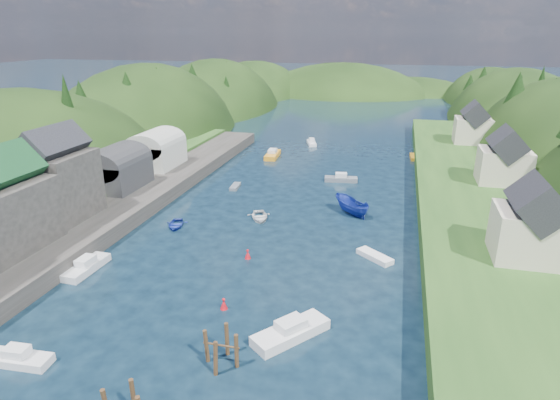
# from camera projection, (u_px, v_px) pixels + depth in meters

# --- Properties ---
(ground) EXTENTS (600.00, 600.00, 0.00)m
(ground) POSITION_uv_depth(u_px,v_px,m) (312.00, 179.00, 79.27)
(ground) COLOR black
(ground) RESTS_ON ground
(hillside_left) EXTENTS (44.00, 245.56, 52.00)m
(hillside_left) POSITION_uv_depth(u_px,v_px,m) (151.00, 168.00, 115.25)
(hillside_left) COLOR black
(hillside_left) RESTS_ON ground
(hillside_right) EXTENTS (36.00, 245.56, 48.00)m
(hillside_right) POSITION_uv_depth(u_px,v_px,m) (554.00, 195.00, 94.10)
(hillside_right) COLOR black
(hillside_right) RESTS_ON ground
(far_hills) EXTENTS (103.00, 68.00, 44.00)m
(far_hills) POSITION_uv_depth(u_px,v_px,m) (369.00, 119.00, 195.65)
(far_hills) COLOR black
(far_hills) RESTS_ON ground
(hill_trees) EXTENTS (91.73, 149.41, 12.52)m
(hill_trees) POSITION_uv_depth(u_px,v_px,m) (329.00, 102.00, 87.66)
(hill_trees) COLOR black
(hill_trees) RESTS_ON ground
(quay_left) EXTENTS (12.00, 110.00, 2.00)m
(quay_left) POSITION_uv_depth(u_px,v_px,m) (74.00, 228.00, 57.18)
(quay_left) COLOR #2D2B28
(quay_left) RESTS_ON ground
(terrace_left_grass) EXTENTS (12.00, 110.00, 2.50)m
(terrace_left_grass) POSITION_uv_depth(u_px,v_px,m) (26.00, 221.00, 58.72)
(terrace_left_grass) COLOR #234719
(terrace_left_grass) RESTS_ON ground
(boat_sheds) EXTENTS (7.00, 21.00, 7.50)m
(boat_sheds) POSITION_uv_depth(u_px,v_px,m) (137.00, 155.00, 73.50)
(boat_sheds) COLOR #2D2D30
(boat_sheds) RESTS_ON quay_left
(terrace_right) EXTENTS (16.00, 120.00, 2.40)m
(terrace_right) POSITION_uv_depth(u_px,v_px,m) (478.00, 206.00, 63.93)
(terrace_right) COLOR #234719
(terrace_right) RESTS_ON ground
(right_bank_cottages) EXTENTS (9.00, 59.24, 8.41)m
(right_bank_cottages) POSITION_uv_depth(u_px,v_px,m) (497.00, 159.00, 69.25)
(right_bank_cottages) COLOR beige
(right_bank_cottages) RESTS_ON terrace_right
(piling_cluster_far) EXTENTS (2.86, 2.70, 3.37)m
(piling_cluster_far) POSITION_uv_depth(u_px,v_px,m) (222.00, 351.00, 34.96)
(piling_cluster_far) COLOR #382314
(piling_cluster_far) RESTS_ON ground
(channel_buoy_near) EXTENTS (0.70, 0.70, 1.10)m
(channel_buoy_near) POSITION_uv_depth(u_px,v_px,m) (224.00, 304.00, 42.19)
(channel_buoy_near) COLOR #AC0D16
(channel_buoy_near) RESTS_ON ground
(channel_buoy_far) EXTENTS (0.70, 0.70, 1.10)m
(channel_buoy_far) POSITION_uv_depth(u_px,v_px,m) (248.00, 254.00, 51.57)
(channel_buoy_far) COLOR #AC0D16
(channel_buoy_far) RESTS_ON ground
(moored_boats) EXTENTS (35.94, 92.78, 2.42)m
(moored_boats) POSITION_uv_depth(u_px,v_px,m) (262.00, 223.00, 59.63)
(moored_boats) COLOR navy
(moored_boats) RESTS_ON ground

